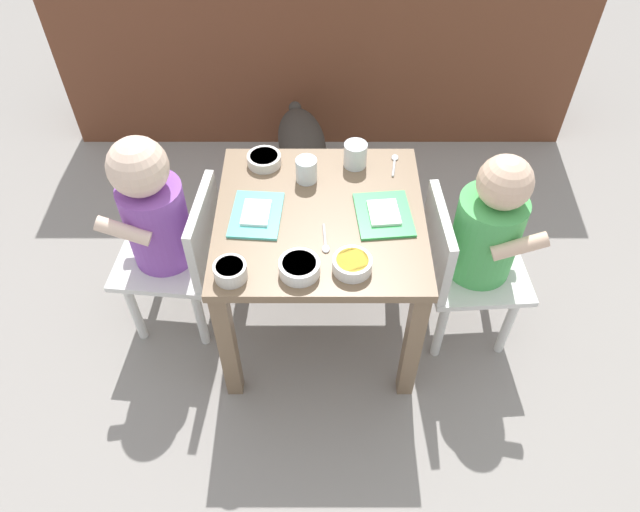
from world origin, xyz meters
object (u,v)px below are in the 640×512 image
Objects in this scene: water_cup_right at (306,171)px; cereal_bowl_left_side at (230,271)px; seated_child_right at (483,234)px; food_tray_left at (256,214)px; veggie_bowl_far at (352,264)px; spoon_by_left_tray at (325,241)px; cereal_bowl_right_side at (299,267)px; seated_child_left at (159,218)px; water_cup_left at (355,156)px; spoon_by_right_tray at (394,163)px; veggie_bowl_near at (264,159)px; dog at (303,147)px; dining_table at (320,237)px; food_tray_right at (384,214)px.

water_cup_right is 0.40m from cereal_bowl_left_side.
seated_child_right is at bearing 16.84° from cereal_bowl_left_side.
food_tray_left is 0.22m from cereal_bowl_left_side.
veggie_bowl_far reaches higher than spoon_by_left_tray.
water_cup_right is at bearing 88.00° from cereal_bowl_right_side.
seated_child_left reaches higher than water_cup_left.
water_cup_left is at bearing -177.67° from spoon_by_right_tray.
veggie_bowl_near is (-0.60, 0.23, 0.07)m from seated_child_right.
dog is at bearing 80.87° from food_tray_left.
spoon_by_left_tray is at bearing -60.84° from veggie_bowl_near.
dining_table is 0.68m from dog.
food_tray_left is 1.00× the size of food_tray_right.
veggie_bowl_near is at bearing -102.45° from dog.
food_tray_left is (0.27, -0.03, 0.05)m from seated_child_left.
seated_child_left is 3.77× the size of food_tray_left.
veggie_bowl_near is 0.36m from spoon_by_left_tray.
veggie_bowl_near is at bearing 120.75° from veggie_bowl_far.
spoon_by_right_tray is at bearing 134.78° from seated_child_right.
water_cup_left is (-0.34, 0.22, 0.09)m from seated_child_right.
cereal_bowl_right_side is at bearing -103.78° from dining_table.
seated_child_right is 9.66× the size of water_cup_right.
cereal_bowl_right_side is (0.01, -0.85, 0.30)m from dog.
water_cup_left is 0.72× the size of spoon_by_left_tray.
cereal_bowl_right_side is 1.00× the size of spoon_by_right_tray.
seated_child_right is at bearing -2.44° from dining_table.
cereal_bowl_left_side is at bearing -126.73° from water_cup_left.
food_tray_left is 0.34m from food_tray_right.
dog is at bearing 109.58° from food_tray_right.
cereal_bowl_left_side is 0.60m from spoon_by_right_tray.
veggie_bowl_far reaches higher than food_tray_left.
veggie_bowl_near is 1.00× the size of veggie_bowl_far.
spoon_by_right_tray is (0.65, 0.18, 0.04)m from seated_child_left.
water_cup_left is at bearing 107.89° from food_tray_right.
dog is (-0.06, 0.64, -0.19)m from dining_table.
water_cup_right is at bearing 101.88° from spoon_by_left_tray.
seated_child_left is at bearing 172.98° from food_tray_left.
seated_child_left is 7.13× the size of veggie_bowl_near.
veggie_bowl_far is 0.97× the size of spoon_by_right_tray.
spoon_by_right_tray reaches higher than dog.
spoon_by_left_tray is at bearing 26.77° from cereal_bowl_left_side.
veggie_bowl_near is at bearing 105.05° from cereal_bowl_right_side.
seated_child_left is at bearing -147.24° from veggie_bowl_near.
food_tray_right is at bearing -35.33° from water_cup_right.
water_cup_left is at bearing 86.77° from veggie_bowl_far.
veggie_bowl_far is at bearing -108.80° from spoon_by_right_tray.
seated_child_right is at bearing -2.60° from food_tray_right.
spoon_by_right_tray is (0.28, -0.44, 0.28)m from dog.
spoon_by_left_tray is at bearing 57.95° from cereal_bowl_right_side.
water_cup_left is at bearing 69.78° from cereal_bowl_right_side.
cereal_bowl_left_side is at bearing -135.17° from spoon_by_right_tray.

